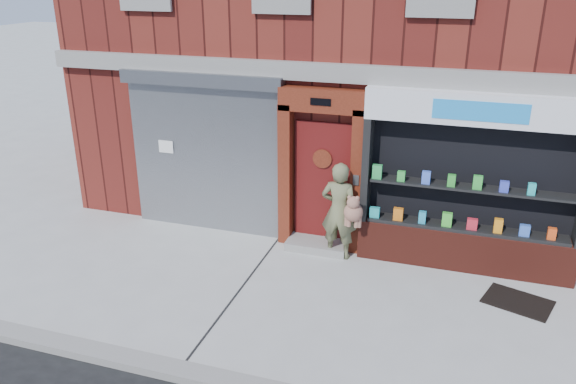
% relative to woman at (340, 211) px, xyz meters
% --- Properties ---
extents(ground, '(80.00, 80.00, 0.00)m').
position_rel_woman_xyz_m(ground, '(0.31, -1.53, -0.88)').
color(ground, '#9E9E99').
rests_on(ground, ground).
extents(building, '(12.00, 8.16, 8.00)m').
position_rel_woman_xyz_m(building, '(0.31, 4.46, 3.12)').
color(building, '#521712').
rests_on(building, ground).
extents(shutter_bay, '(3.10, 0.30, 3.04)m').
position_rel_woman_xyz_m(shutter_bay, '(-2.69, 0.40, 0.84)').
color(shutter_bay, gray).
rests_on(shutter_bay, ground).
extents(red_door_bay, '(1.52, 0.58, 2.90)m').
position_rel_woman_xyz_m(red_door_bay, '(-0.44, 0.33, 0.58)').
color(red_door_bay, '#4B180D').
rests_on(red_door_bay, ground).
extents(pharmacy_bay, '(3.50, 0.41, 3.00)m').
position_rel_woman_xyz_m(pharmacy_bay, '(2.06, 0.28, 0.49)').
color(pharmacy_bay, '#5D1F16').
rests_on(pharmacy_bay, ground).
extents(woman, '(0.77, 0.57, 1.74)m').
position_rel_woman_xyz_m(woman, '(0.00, 0.00, 0.00)').
color(woman, '#656844').
rests_on(woman, ground).
extents(doormat, '(1.12, 0.94, 0.02)m').
position_rel_woman_xyz_m(doormat, '(2.94, -0.61, -0.87)').
color(doormat, black).
rests_on(doormat, ground).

